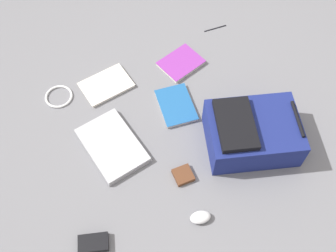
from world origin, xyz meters
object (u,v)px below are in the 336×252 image
Objects in this scene: backpack at (251,133)px; pen_black at (215,28)px; earbud_pouch at (183,175)px; book_comic at (181,63)px; power_brick at (93,243)px; laptop at (112,145)px; cable_coil at (59,97)px; book_red at (106,85)px; computer_mouse at (200,217)px; book_blue at (176,105)px.

backpack is 0.79m from pen_black.
earbud_pouch is at bearing -34.45° from pen_black.
power_brick is (0.79, -0.74, 0.00)m from book_comic.
book_comic is at bearing 124.65° from laptop.
backpack is 0.68m from laptop.
cable_coil is (-0.40, -0.17, -0.01)m from laptop.
computer_mouse reaches higher than book_red.
backpack is 3.41× the size of cable_coil.
backpack reaches higher than laptop.
book_red is (-0.37, 0.09, -0.01)m from laptop.
book_comic is 1.83× the size of cable_coil.
pen_black is at bearing 134.83° from book_blue.
book_red is 0.85m from power_brick.
cable_coil is at bearing -147.20° from earbud_pouch.
earbud_pouch is at bearing -22.09° from book_comic.
earbud_pouch is (0.28, 0.26, -0.00)m from laptop.
cable_coil is 1.00m from pen_black.
book_red is at bearing -131.70° from book_blue.
backpack is at bearing 37.21° from book_blue.
laptop is 3.05× the size of power_brick.
book_comic is at bearing 172.52° from computer_mouse.
backpack is at bearing 11.23° from book_comic.
book_blue is 0.63m from cable_coil.
backpack is at bearing 102.98° from power_brick.
book_blue is 1.73× the size of cable_coil.
pen_black is (-0.18, 0.30, -0.01)m from book_comic.
backpack reaches higher than computer_mouse.
book_comic is (-0.59, -0.12, -0.08)m from backpack.
book_comic reaches higher than pen_black.
book_blue is 0.29m from book_comic.
computer_mouse is at bearing -17.50° from book_comic.
power_brick is (0.82, -0.05, 0.01)m from cable_coil.
earbud_pouch is (-0.22, 0.01, -0.01)m from computer_mouse.
backpack is 1.27× the size of laptop.
computer_mouse is 1.08× the size of earbud_pouch.
pen_black is at bearing 98.17° from cable_coil.
pen_black is (-1.03, 0.57, -0.02)m from computer_mouse.
book_red is 1.08× the size of book_comic.
laptop is 0.43m from cable_coil.
book_red is at bearing -77.21° from pen_black.
pen_black is at bearing 132.72° from power_brick.
power_brick is 1.50× the size of earbud_pouch.
earbud_pouch reaches higher than book_comic.
laptop is (-0.23, -0.64, -0.08)m from backpack.
computer_mouse reaches higher than power_brick.
cable_coil reaches higher than pen_black.
laptop reaches higher than book_blue.
laptop is at bearing 152.37° from power_brick.
computer_mouse reaches higher than earbud_pouch.
book_red is 0.43m from book_comic.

